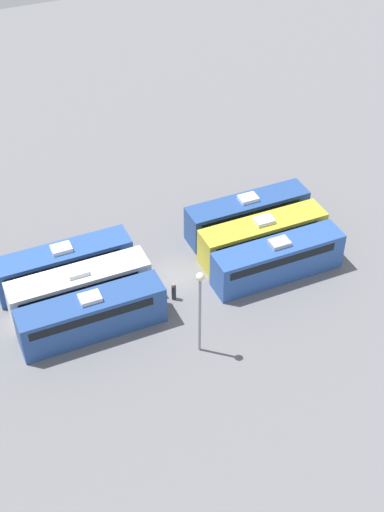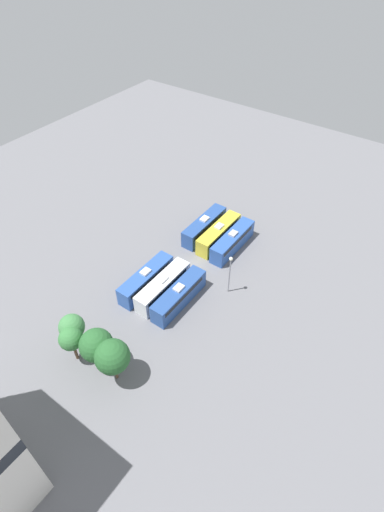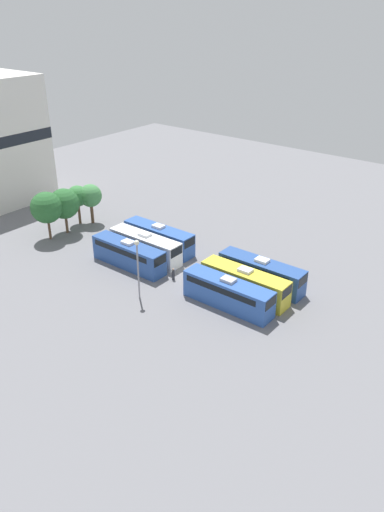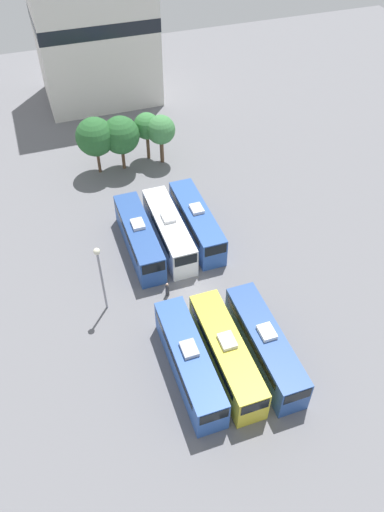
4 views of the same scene
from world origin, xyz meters
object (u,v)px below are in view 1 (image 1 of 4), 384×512
at_px(bus_5, 63,265).
at_px(worker_person, 174,292).
at_px(bus_1, 262,236).
at_px(light_pole, 200,299).
at_px(bus_3, 92,314).
at_px(bus_2, 247,214).
at_px(bus_0, 278,259).
at_px(bus_4, 79,288).

xyz_separation_m(bus_5, worker_person, (-5.51, -7.32, -1.07)).
bearing_deg(bus_1, light_pole, 130.33).
height_order(bus_3, bus_5, same).
xyz_separation_m(bus_2, bus_3, (-6.42, 16.31, 0.00)).
bearing_deg(bus_0, light_pole, 118.22).
bearing_deg(bus_2, bus_4, 101.29).
xyz_separation_m(bus_0, bus_1, (3.10, -0.26, 0.00)).
bearing_deg(bus_3, bus_1, -79.12).
height_order(bus_2, bus_5, same).
bearing_deg(light_pole, bus_5, 31.58).
xyz_separation_m(bus_4, worker_person, (-2.34, -6.96, -1.07)).
bearing_deg(bus_4, bus_0, -101.40).
height_order(bus_5, worker_person, bus_5).
height_order(bus_1, light_pole, light_pole).
height_order(bus_0, bus_2, same).
xyz_separation_m(bus_1, bus_4, (0.08, 16.04, 0.00)).
bearing_deg(bus_2, bus_3, 111.50).
relative_size(bus_2, bus_5, 1.00).
distance_m(bus_5, light_pole, 13.66).
relative_size(bus_1, bus_2, 1.00).
height_order(bus_1, worker_person, bus_1).
distance_m(worker_person, light_pole, 7.26).
xyz_separation_m(bus_0, worker_person, (0.84, 8.82, -1.07)).
distance_m(bus_1, bus_4, 16.04).
relative_size(bus_1, bus_3, 1.00).
bearing_deg(bus_0, bus_1, -4.86).
relative_size(worker_person, light_pole, 0.21).
bearing_deg(worker_person, bus_4, 71.42).
bearing_deg(bus_0, bus_2, -4.57).
bearing_deg(bus_3, bus_2, -68.50).
bearing_deg(bus_0, bus_5, 68.51).
height_order(bus_1, bus_4, same).
height_order(bus_4, bus_5, same).
bearing_deg(light_pole, bus_2, -40.50).
bearing_deg(bus_3, bus_4, -0.33).
bearing_deg(worker_person, bus_1, -76.06).
distance_m(bus_2, bus_3, 17.53).
relative_size(bus_0, bus_2, 1.00).
bearing_deg(light_pole, bus_0, -61.78).
xyz_separation_m(bus_0, bus_5, (6.35, 16.14, 0.00)).
xyz_separation_m(bus_3, worker_person, (0.83, -6.98, -1.07)).
bearing_deg(bus_4, worker_person, -108.58).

